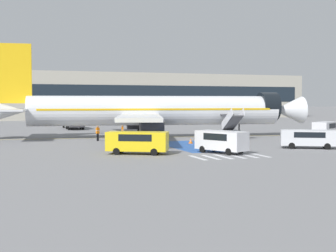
{
  "coord_description": "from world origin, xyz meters",
  "views": [
    {
      "loc": [
        -19.09,
        -59.1,
        4.81
      ],
      "look_at": [
        0.46,
        -3.04,
        1.67
      ],
      "focal_mm": 50.0,
      "sensor_mm": 36.0,
      "label": 1
    }
  ],
  "objects_px": {
    "baggage_cart": "(144,139)",
    "service_van_0": "(325,128)",
    "service_van_3": "(221,140)",
    "traffic_cone_1": "(244,140)",
    "boarding_stairs_forward": "(232,131)",
    "ground_crew_1": "(122,131)",
    "traffic_cone_0": "(191,141)",
    "service_van_2": "(137,141)",
    "ground_crew_0": "(98,132)",
    "terminal_building": "(88,96)",
    "service_van_1": "(309,137)",
    "fuel_tanker": "(73,119)",
    "airliner": "(151,111)"
  },
  "relations": [
    {
      "from": "boarding_stairs_forward",
      "to": "service_van_0",
      "type": "xyz_separation_m",
      "value": [
        12.84,
        -1.82,
        0.26
      ]
    },
    {
      "from": "fuel_tanker",
      "to": "ground_crew_1",
      "type": "distance_m",
      "value": 26.53
    },
    {
      "from": "traffic_cone_1",
      "to": "terminal_building",
      "type": "relative_size",
      "value": 0.0
    },
    {
      "from": "airliner",
      "to": "terminal_building",
      "type": "distance_m",
      "value": 67.58
    },
    {
      "from": "boarding_stairs_forward",
      "to": "service_van_2",
      "type": "distance_m",
      "value": 20.52
    },
    {
      "from": "service_van_2",
      "to": "traffic_cone_1",
      "type": "relative_size",
      "value": 12.16
    },
    {
      "from": "service_van_3",
      "to": "ground_crew_0",
      "type": "height_order",
      "value": "service_van_3"
    },
    {
      "from": "service_van_1",
      "to": "baggage_cart",
      "type": "bearing_deg",
      "value": -107.18
    },
    {
      "from": "fuel_tanker",
      "to": "service_van_0",
      "type": "relative_size",
      "value": 2.07
    },
    {
      "from": "traffic_cone_1",
      "to": "terminal_building",
      "type": "distance_m",
      "value": 78.72
    },
    {
      "from": "airliner",
      "to": "traffic_cone_0",
      "type": "distance_m",
      "value": 10.81
    },
    {
      "from": "baggage_cart",
      "to": "ground_crew_1",
      "type": "xyz_separation_m",
      "value": [
        -2.28,
        1.7,
        0.84
      ]
    },
    {
      "from": "service_van_0",
      "to": "ground_crew_0",
      "type": "distance_m",
      "value": 30.03
    },
    {
      "from": "traffic_cone_0",
      "to": "traffic_cone_1",
      "type": "height_order",
      "value": "traffic_cone_0"
    },
    {
      "from": "fuel_tanker",
      "to": "service_van_0",
      "type": "xyz_separation_m",
      "value": [
        29.05,
        -30.9,
        -0.39
      ]
    },
    {
      "from": "service_van_2",
      "to": "baggage_cart",
      "type": "bearing_deg",
      "value": -170.75
    },
    {
      "from": "ground_crew_1",
      "to": "terminal_building",
      "type": "height_order",
      "value": "terminal_building"
    },
    {
      "from": "service_van_1",
      "to": "service_van_2",
      "type": "height_order",
      "value": "service_van_2"
    },
    {
      "from": "fuel_tanker",
      "to": "airliner",
      "type": "bearing_deg",
      "value": -73.41
    },
    {
      "from": "service_van_2",
      "to": "service_van_3",
      "type": "bearing_deg",
      "value": 104.58
    },
    {
      "from": "baggage_cart",
      "to": "terminal_building",
      "type": "distance_m",
      "value": 72.82
    },
    {
      "from": "ground_crew_1",
      "to": "traffic_cone_0",
      "type": "distance_m",
      "value": 9.41
    },
    {
      "from": "service_van_3",
      "to": "baggage_cart",
      "type": "height_order",
      "value": "service_van_3"
    },
    {
      "from": "ground_crew_0",
      "to": "traffic_cone_1",
      "type": "distance_m",
      "value": 17.58
    },
    {
      "from": "fuel_tanker",
      "to": "service_van_2",
      "type": "distance_m",
      "value": 41.77
    },
    {
      "from": "traffic_cone_0",
      "to": "service_van_0",
      "type": "bearing_deg",
      "value": 6.94
    },
    {
      "from": "airliner",
      "to": "ground_crew_0",
      "type": "relative_size",
      "value": 23.34
    },
    {
      "from": "service_van_3",
      "to": "baggage_cart",
      "type": "relative_size",
      "value": 1.77
    },
    {
      "from": "service_van_1",
      "to": "traffic_cone_1",
      "type": "distance_m",
      "value": 8.91
    },
    {
      "from": "fuel_tanker",
      "to": "service_van_2",
      "type": "xyz_separation_m",
      "value": [
        0.09,
        -41.77,
        -0.41
      ]
    },
    {
      "from": "service_van_1",
      "to": "ground_crew_1",
      "type": "bearing_deg",
      "value": -105.86
    },
    {
      "from": "airliner",
      "to": "service_van_3",
      "type": "relative_size",
      "value": 8.26
    },
    {
      "from": "service_van_0",
      "to": "ground_crew_0",
      "type": "xyz_separation_m",
      "value": [
        -29.7,
        4.39,
        -0.16
      ]
    },
    {
      "from": "terminal_building",
      "to": "service_van_3",
      "type": "bearing_deg",
      "value": -91.53
    },
    {
      "from": "service_van_3",
      "to": "traffic_cone_1",
      "type": "height_order",
      "value": "service_van_3"
    },
    {
      "from": "terminal_building",
      "to": "service_van_0",
      "type": "bearing_deg",
      "value": -75.79
    },
    {
      "from": "service_van_1",
      "to": "terminal_building",
      "type": "xyz_separation_m",
      "value": [
        -8.01,
        86.72,
        5.13
      ]
    },
    {
      "from": "service_van_0",
      "to": "terminal_building",
      "type": "relative_size",
      "value": 0.04
    },
    {
      "from": "boarding_stairs_forward",
      "to": "service_van_1",
      "type": "bearing_deg",
      "value": -73.98
    },
    {
      "from": "service_van_0",
      "to": "service_van_3",
      "type": "distance_m",
      "value": 24.87
    },
    {
      "from": "service_van_0",
      "to": "ground_crew_0",
      "type": "height_order",
      "value": "service_van_0"
    },
    {
      "from": "baggage_cart",
      "to": "service_van_0",
      "type": "bearing_deg",
      "value": 14.82
    },
    {
      "from": "boarding_stairs_forward",
      "to": "service_van_1",
      "type": "height_order",
      "value": "boarding_stairs_forward"
    },
    {
      "from": "ground_crew_1",
      "to": "traffic_cone_0",
      "type": "relative_size",
      "value": 3.35
    },
    {
      "from": "service_van_1",
      "to": "terminal_building",
      "type": "height_order",
      "value": "terminal_building"
    },
    {
      "from": "boarding_stairs_forward",
      "to": "ground_crew_1",
      "type": "bearing_deg",
      "value": 177.34
    },
    {
      "from": "ground_crew_0",
      "to": "terminal_building",
      "type": "distance_m",
      "value": 71.75
    },
    {
      "from": "ground_crew_1",
      "to": "traffic_cone_1",
      "type": "xyz_separation_m",
      "value": [
        12.75,
        -7.65,
        -0.85
      ]
    },
    {
      "from": "service_van_3",
      "to": "ground_crew_1",
      "type": "distance_m",
      "value": 17.94
    },
    {
      "from": "boarding_stairs_forward",
      "to": "baggage_cart",
      "type": "height_order",
      "value": "boarding_stairs_forward"
    }
  ]
}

